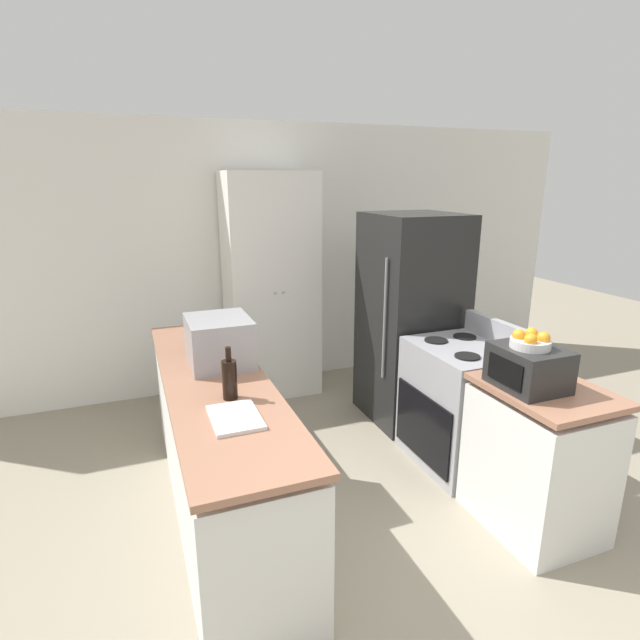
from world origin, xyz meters
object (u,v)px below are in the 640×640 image
toaster_oven (529,367)px  wine_bottle (230,379)px  pantry_cabinet (271,287)px  refrigerator (410,319)px  fruit_bowl (531,341)px  microwave (220,341)px  stove (461,404)px

toaster_oven → wine_bottle: bearing=163.9°
pantry_cabinet → refrigerator: bearing=-45.0°
toaster_oven → refrigerator: bearing=84.0°
fruit_bowl → wine_bottle: bearing=163.7°
fruit_bowl → toaster_oven: bearing=13.6°
pantry_cabinet → toaster_oven: 2.63m
pantry_cabinet → microwave: 1.67m
pantry_cabinet → fruit_bowl: pantry_cabinet is taller
pantry_cabinet → wine_bottle: size_ratio=7.24×
stove → refrigerator: refrigerator is taller
microwave → fruit_bowl: 1.87m
refrigerator → fruit_bowl: refrigerator is taller
microwave → fruit_bowl: size_ratio=2.02×
fruit_bowl → stove: bearing=79.2°
stove → fruit_bowl: fruit_bowl is taller
refrigerator → wine_bottle: bearing=-149.1°
stove → fruit_bowl: bearing=-100.8°
wine_bottle → fruit_bowl: 1.68m
microwave → toaster_oven: microwave is taller
microwave → fruit_bowl: bearing=-33.2°
refrigerator → microwave: size_ratio=4.04×
wine_bottle → toaster_oven: bearing=-16.1°
refrigerator → microwave: bearing=-163.4°
wine_bottle → fruit_bowl: fruit_bowl is taller
pantry_cabinet → toaster_oven: size_ratio=5.64×
microwave → refrigerator: bearing=16.6°
microwave → toaster_oven: size_ratio=1.17×
toaster_oven → fruit_bowl: fruit_bowl is taller
refrigerator → toaster_oven: bearing=-96.0°
fruit_bowl → refrigerator: bearing=83.6°
pantry_cabinet → refrigerator: (0.97, -0.97, -0.17)m
microwave → wine_bottle: microwave is taller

